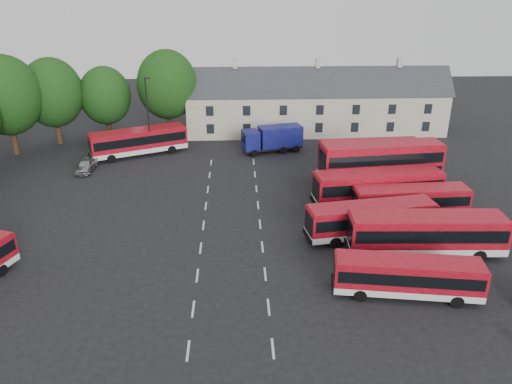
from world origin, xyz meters
TOP-DOWN VIEW (x-y plane):
  - ground at (0.00, 0.00)m, footprint 140.00×140.00m
  - lane_markings at (2.50, 2.00)m, footprint 5.15×33.80m
  - treeline at (-20.74, 19.36)m, footprint 29.92×32.59m
  - terrace_houses at (14.00, 30.00)m, footprint 35.70×7.13m
  - bus_row_a at (14.48, -9.04)m, footprint 10.09×3.71m
  - bus_row_b at (17.64, -3.66)m, footprint 12.08×3.21m
  - bus_row_c at (14.07, -0.74)m, footprint 11.00×4.09m
  - bus_row_d at (18.59, 2.91)m, footprint 10.35×2.76m
  - bus_row_e at (16.29, 5.58)m, footprint 12.31×4.14m
  - bus_dd_south at (17.50, 9.24)m, footprint 12.36×4.02m
  - bus_dd_north at (17.08, 12.11)m, footprint 10.72×3.11m
  - bus_north at (-8.80, 20.95)m, footprint 11.52×7.09m
  - box_truck at (7.52, 21.54)m, footprint 7.69×4.07m
  - silver_car at (-13.83, 15.72)m, footprint 1.94×4.26m
  - lamppost at (-7.27, 20.30)m, footprint 0.66×0.27m

SIDE VIEW (x-z plane):
  - ground at x=0.00m, z-range 0.00..0.00m
  - lane_markings at x=2.50m, z-range 0.00..0.01m
  - silver_car at x=-13.83m, z-range 0.00..1.42m
  - bus_row_a at x=14.48m, z-range 0.28..3.07m
  - bus_row_d at x=18.59m, z-range 0.29..3.20m
  - box_truck at x=7.52m, z-range 0.20..3.42m
  - bus_row_c at x=14.07m, z-range 0.31..3.35m
  - bus_north at x=-8.80m, z-range 0.33..3.57m
  - bus_row_b at x=17.64m, z-range 0.34..3.73m
  - bus_row_e at x=16.29m, z-range 0.34..3.76m
  - bus_dd_north at x=17.08m, z-range 0.30..4.64m
  - bus_dd_south at x=17.50m, z-range 0.35..5.32m
  - terrace_houses at x=14.00m, z-range -1.17..8.89m
  - lamppost at x=-7.27m, z-range 0.32..9.90m
  - treeline at x=-20.74m, z-range 0.68..12.69m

